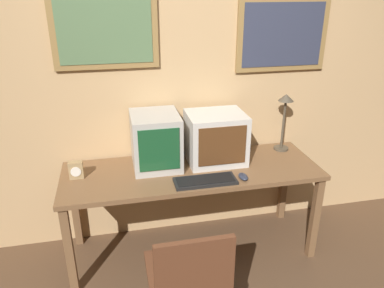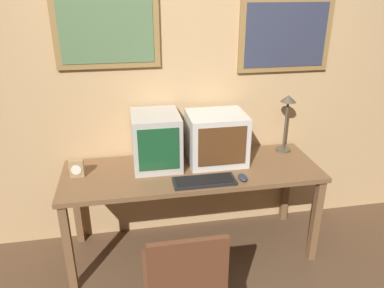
{
  "view_description": "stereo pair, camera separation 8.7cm",
  "coord_description": "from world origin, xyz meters",
  "px_view_note": "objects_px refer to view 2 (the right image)",
  "views": [
    {
      "loc": [
        -0.54,
        -1.33,
        2.04
      ],
      "look_at": [
        0.0,
        1.14,
        0.95
      ],
      "focal_mm": 35.0,
      "sensor_mm": 36.0,
      "label": 1
    },
    {
      "loc": [
        -0.45,
        -1.35,
        2.04
      ],
      "look_at": [
        0.0,
        1.14,
        0.95
      ],
      "focal_mm": 35.0,
      "sensor_mm": 36.0,
      "label": 2
    }
  ],
  "objects_px": {
    "mouse_near_keyboard": "(243,177)",
    "keyboard_main": "(204,181)",
    "monitor_right": "(216,138)",
    "desk_lamp": "(287,112)",
    "desk_clock": "(77,168)",
    "monitor_left": "(156,140)"
  },
  "relations": [
    {
      "from": "mouse_near_keyboard",
      "to": "keyboard_main",
      "type": "bearing_deg",
      "value": 179.2
    },
    {
      "from": "monitor_right",
      "to": "desk_lamp",
      "type": "bearing_deg",
      "value": 8.72
    },
    {
      "from": "desk_clock",
      "to": "desk_lamp",
      "type": "bearing_deg",
      "value": 5.56
    },
    {
      "from": "monitor_left",
      "to": "desk_lamp",
      "type": "bearing_deg",
      "value": 4.21
    },
    {
      "from": "keyboard_main",
      "to": "desk_clock",
      "type": "xyz_separation_m",
      "value": [
        -0.89,
        0.26,
        0.05
      ]
    },
    {
      "from": "desk_lamp",
      "to": "mouse_near_keyboard",
      "type": "bearing_deg",
      "value": -138.83
    },
    {
      "from": "keyboard_main",
      "to": "desk_clock",
      "type": "relative_size",
      "value": 3.45
    },
    {
      "from": "keyboard_main",
      "to": "monitor_left",
      "type": "bearing_deg",
      "value": 131.01
    },
    {
      "from": "mouse_near_keyboard",
      "to": "desk_clock",
      "type": "bearing_deg",
      "value": 167.18
    },
    {
      "from": "keyboard_main",
      "to": "mouse_near_keyboard",
      "type": "distance_m",
      "value": 0.28
    },
    {
      "from": "mouse_near_keyboard",
      "to": "desk_lamp",
      "type": "xyz_separation_m",
      "value": [
        0.49,
        0.43,
        0.32
      ]
    },
    {
      "from": "monitor_left",
      "to": "desk_clock",
      "type": "height_order",
      "value": "monitor_left"
    },
    {
      "from": "monitor_right",
      "to": "keyboard_main",
      "type": "xyz_separation_m",
      "value": [
        -0.16,
        -0.33,
        -0.18
      ]
    },
    {
      "from": "keyboard_main",
      "to": "monitor_right",
      "type": "bearing_deg",
      "value": 63.69
    },
    {
      "from": "monitor_left",
      "to": "mouse_near_keyboard",
      "type": "relative_size",
      "value": 3.73
    },
    {
      "from": "mouse_near_keyboard",
      "to": "desk_lamp",
      "type": "relative_size",
      "value": 0.23
    },
    {
      "from": "desk_clock",
      "to": "desk_lamp",
      "type": "height_order",
      "value": "desk_lamp"
    },
    {
      "from": "keyboard_main",
      "to": "desk_lamp",
      "type": "relative_size",
      "value": 0.92
    },
    {
      "from": "monitor_left",
      "to": "monitor_right",
      "type": "xyz_separation_m",
      "value": [
        0.46,
        -0.01,
        -0.01
      ]
    },
    {
      "from": "monitor_left",
      "to": "mouse_near_keyboard",
      "type": "bearing_deg",
      "value": -31.02
    },
    {
      "from": "monitor_left",
      "to": "desk_clock",
      "type": "relative_size",
      "value": 3.23
    },
    {
      "from": "desk_lamp",
      "to": "keyboard_main",
      "type": "bearing_deg",
      "value": -151.15
    }
  ]
}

